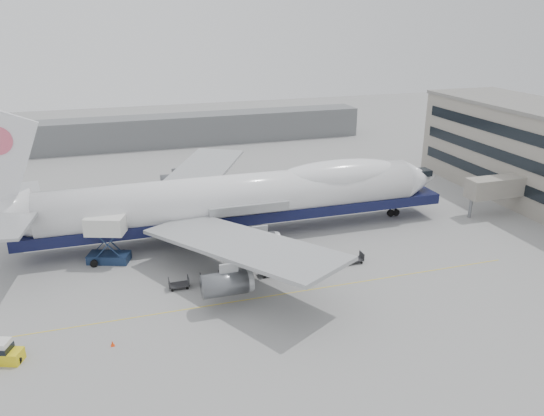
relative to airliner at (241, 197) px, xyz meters
name	(u,v)px	position (x,y,z in m)	size (l,w,h in m)	color
ground	(261,272)	(-0.64, -12.00, -5.62)	(260.00, 260.00, 0.00)	gray
apron_line	(276,295)	(-0.64, -18.00, -5.62)	(60.00, 0.15, 0.01)	gold
hangar	(135,133)	(-10.64, 58.00, -2.12)	(110.00, 8.00, 7.00)	slate
airliner	(241,197)	(0.00, 0.00, 0.00)	(67.00, 55.30, 19.98)	white
catering_truck	(107,237)	(-18.20, -3.48, -2.18)	(5.63, 4.66, 6.12)	#172846
baggage_tug	(3,353)	(-27.78, -22.06, -4.66)	(3.34, 2.54, 2.17)	yellow
traffic_cone	(112,343)	(-18.38, -22.49, -5.36)	(0.38, 0.38, 0.56)	#FF410D
dolly_0	(179,284)	(-10.74, -13.14, -5.09)	(2.30, 1.35, 1.30)	#2D2D30
dolly_1	(211,280)	(-7.07, -13.14, -5.09)	(2.30, 1.35, 1.30)	#2D2D30
dolly_2	(241,275)	(-3.40, -13.14, -5.09)	(2.30, 1.35, 1.30)	#2D2D30
dolly_3	(271,271)	(0.27, -13.14, -5.09)	(2.30, 1.35, 1.30)	#2D2D30
dolly_4	(299,267)	(3.94, -13.14, -5.09)	(2.30, 1.35, 1.30)	#2D2D30
dolly_5	(327,263)	(7.61, -13.14, -5.09)	(2.30, 1.35, 1.30)	#2D2D30
dolly_6	(354,259)	(11.28, -13.14, -5.09)	(2.30, 1.35, 1.30)	#2D2D30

